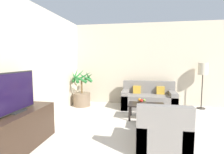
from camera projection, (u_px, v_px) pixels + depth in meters
The scene contains 14 objects.
wall_back at pixel (174, 64), 5.66m from camera, with size 8.21×0.06×2.70m.
wall_left at pixel (19, 68), 3.32m from camera, with size 0.06×7.48×2.70m.
tv_console at pixel (18, 131), 2.88m from camera, with size 0.51×1.48×0.64m.
television at pixel (16, 92), 2.81m from camera, with size 0.18×0.83×0.66m.
potted_palm at pixel (82, 93), 5.65m from camera, with size 0.79×0.79×1.23m.
sofa_loveseat at pixel (148, 99), 5.36m from camera, with size 1.61×0.76×0.83m.
floor_lamp at pixel (203, 71), 5.25m from camera, with size 0.28×0.28×1.40m.
coffee_table at pixel (146, 106), 4.39m from camera, with size 0.89×0.51×0.38m.
fruit_bowl at pixel (142, 102), 4.45m from camera, with size 0.22×0.22×0.05m.
apple_red at pixel (142, 100), 4.39m from camera, with size 0.08×0.08×0.08m.
apple_green at pixel (144, 100), 4.44m from camera, with size 0.07×0.07×0.07m.
orange_fruit at pixel (140, 100), 4.48m from camera, with size 0.08×0.08×0.08m.
armchair at pixel (162, 134), 2.91m from camera, with size 0.81×0.86×0.83m.
ottoman at pixel (158, 121), 3.68m from camera, with size 0.55×0.48×0.42m.
Camera 1 is at (-1.00, -0.02, 1.50)m, focal length 28.00 mm.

